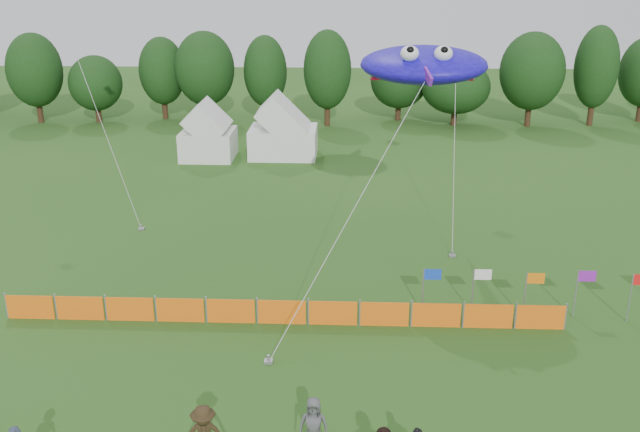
{
  "coord_description": "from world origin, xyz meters",
  "views": [
    {
      "loc": [
        0.97,
        -16.9,
        13.38
      ],
      "look_at": [
        0.0,
        6.0,
        5.2
      ],
      "focal_mm": 40.0,
      "sensor_mm": 36.0,
      "label": 1
    }
  ],
  "objects_px": {
    "tent_left": "(208,135)",
    "barrier_fence": "(282,312)",
    "stingray_kite": "(423,64)",
    "spectator_e": "(314,426)",
    "tent_right": "(283,133)"
  },
  "relations": [
    {
      "from": "barrier_fence",
      "to": "stingray_kite",
      "type": "bearing_deg",
      "value": 49.74
    },
    {
      "from": "barrier_fence",
      "to": "stingray_kite",
      "type": "xyz_separation_m",
      "value": [
        5.7,
        6.73,
        8.71
      ]
    },
    {
      "from": "tent_left",
      "to": "barrier_fence",
      "type": "height_order",
      "value": "tent_left"
    },
    {
      "from": "barrier_fence",
      "to": "stingray_kite",
      "type": "distance_m",
      "value": 12.4
    },
    {
      "from": "tent_left",
      "to": "spectator_e",
      "type": "distance_m",
      "value": 33.8
    },
    {
      "from": "tent_left",
      "to": "stingray_kite",
      "type": "xyz_separation_m",
      "value": [
        13.3,
        -18.09,
        7.53
      ]
    },
    {
      "from": "stingray_kite",
      "to": "tent_left",
      "type": "bearing_deg",
      "value": 126.33
    },
    {
      "from": "spectator_e",
      "to": "tent_right",
      "type": "bearing_deg",
      "value": 99.8
    },
    {
      "from": "tent_right",
      "to": "barrier_fence",
      "type": "height_order",
      "value": "tent_right"
    },
    {
      "from": "spectator_e",
      "to": "stingray_kite",
      "type": "relative_size",
      "value": 0.11
    },
    {
      "from": "tent_left",
      "to": "spectator_e",
      "type": "xyz_separation_m",
      "value": [
        9.25,
        -32.5,
        -0.8
      ]
    },
    {
      "from": "barrier_fence",
      "to": "stingray_kite",
      "type": "height_order",
      "value": "stingray_kite"
    },
    {
      "from": "tent_right",
      "to": "stingray_kite",
      "type": "height_order",
      "value": "stingray_kite"
    },
    {
      "from": "tent_left",
      "to": "stingray_kite",
      "type": "distance_m",
      "value": 23.68
    },
    {
      "from": "tent_right",
      "to": "barrier_fence",
      "type": "relative_size",
      "value": 0.22
    }
  ]
}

